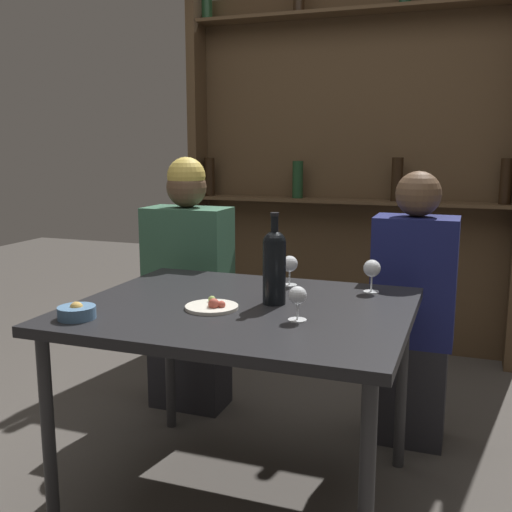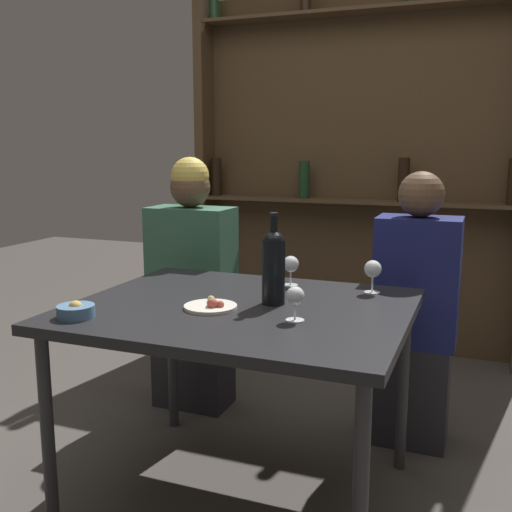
{
  "view_description": "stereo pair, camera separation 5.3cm",
  "coord_description": "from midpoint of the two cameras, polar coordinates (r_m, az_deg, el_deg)",
  "views": [
    {
      "loc": [
        0.74,
        -1.9,
        1.29
      ],
      "look_at": [
        0.0,
        0.14,
        0.89
      ],
      "focal_mm": 42.0,
      "sensor_mm": 36.0,
      "label": 1
    },
    {
      "loc": [
        0.79,
        -1.88,
        1.29
      ],
      "look_at": [
        0.0,
        0.14,
        0.89
      ],
      "focal_mm": 42.0,
      "sensor_mm": 36.0,
      "label": 2
    }
  ],
  "objects": [
    {
      "name": "wine_glass_1",
      "position": [
        2.38,
        2.59,
        -0.86
      ],
      "size": [
        0.06,
        0.06,
        0.12
      ],
      "color": "silver",
      "rests_on": "dining_table"
    },
    {
      "name": "dining_table",
      "position": [
        2.12,
        -2.04,
        -6.3
      ],
      "size": [
        1.16,
        0.96,
        0.74
      ],
      "color": "black",
      "rests_on": "ground_plane"
    },
    {
      "name": "seated_person_left",
      "position": [
        2.95,
        -6.94,
        -3.27
      ],
      "size": [
        0.4,
        0.22,
        1.24
      ],
      "color": "#26262B",
      "rests_on": "ground_plane"
    },
    {
      "name": "wine_glass_0",
      "position": [
        1.9,
        3.19,
        -3.93
      ],
      "size": [
        0.06,
        0.06,
        0.11
      ],
      "color": "silver",
      "rests_on": "dining_table"
    },
    {
      "name": "ground_plane",
      "position": [
        2.41,
        -1.93,
        -21.88
      ],
      "size": [
        10.0,
        10.0,
        0.0
      ],
      "primitive_type": "plane",
      "color": "#47423D"
    },
    {
      "name": "snack_bowl",
      "position": [
        2.03,
        -17.42,
        -5.11
      ],
      "size": [
        0.12,
        0.12,
        0.06
      ],
      "color": "#4C7299",
      "rests_on": "dining_table"
    },
    {
      "name": "wine_bottle",
      "position": [
        2.09,
        1.04,
        -0.75
      ],
      "size": [
        0.08,
        0.08,
        0.32
      ],
      "color": "black",
      "rests_on": "dining_table"
    },
    {
      "name": "seated_person_right",
      "position": [
        2.66,
        14.12,
        -5.68
      ],
      "size": [
        0.34,
        0.22,
        1.19
      ],
      "color": "#26262B",
      "rests_on": "ground_plane"
    },
    {
      "name": "food_plate_0",
      "position": [
        2.06,
        -4.9,
        -4.79
      ],
      "size": [
        0.18,
        0.18,
        0.04
      ],
      "color": "silver",
      "rests_on": "dining_table"
    },
    {
      "name": "wine_rack_wall",
      "position": [
        3.8,
        8.37,
        8.46
      ],
      "size": [
        2.06,
        0.21,
        2.31
      ],
      "color": "#4C3823",
      "rests_on": "ground_plane"
    },
    {
      "name": "wine_glass_2",
      "position": [
        2.3,
        10.34,
        -1.28
      ],
      "size": [
        0.07,
        0.07,
        0.13
      ],
      "color": "silver",
      "rests_on": "dining_table"
    }
  ]
}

